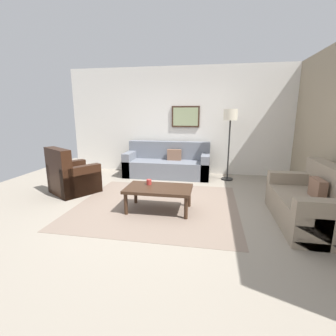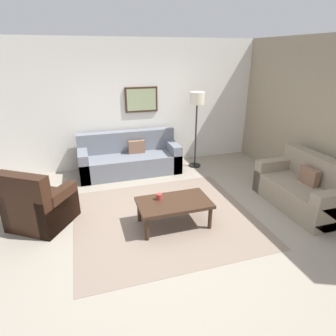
{
  "view_description": "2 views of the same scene",
  "coord_description": "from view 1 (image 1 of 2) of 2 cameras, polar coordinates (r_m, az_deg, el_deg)",
  "views": [
    {
      "loc": [
        0.93,
        -4.01,
        1.63
      ],
      "look_at": [
        0.18,
        0.11,
        0.67
      ],
      "focal_mm": 25.97,
      "sensor_mm": 36.0,
      "label": 1
    },
    {
      "loc": [
        -1.13,
        -3.81,
        2.5
      ],
      "look_at": [
        0.04,
        -0.06,
        0.89
      ],
      "focal_mm": 30.36,
      "sensor_mm": 36.0,
      "label": 2
    }
  ],
  "objects": [
    {
      "name": "rear_partition",
      "position": [
        6.68,
        2.31,
        10.94
      ],
      "size": [
        6.0,
        0.12,
        2.8
      ],
      "primitive_type": "cube",
      "color": "silver",
      "rests_on": "ground_plane"
    },
    {
      "name": "coffee_table",
      "position": [
        4.08,
        -2.21,
        -5.24
      ],
      "size": [
        1.1,
        0.64,
        0.41
      ],
      "color": "#382316",
      "rests_on": "ground_plane"
    },
    {
      "name": "couch_main",
      "position": [
        6.38,
        -0.04,
        0.88
      ],
      "size": [
        2.16,
        0.85,
        0.88
      ],
      "color": "slate",
      "rests_on": "ground_plane"
    },
    {
      "name": "framed_artwork",
      "position": [
        6.57,
        4.14,
        11.93
      ],
      "size": [
        0.73,
        0.04,
        0.55
      ],
      "color": "#382316"
    },
    {
      "name": "couch_loveseat",
      "position": [
        4.21,
        31.24,
        -7.44
      ],
      "size": [
        0.86,
        1.6,
        0.88
      ],
      "color": "gray",
      "rests_on": "ground_plane"
    },
    {
      "name": "armchair_leather",
      "position": [
        5.38,
        -21.84,
        -2.28
      ],
      "size": [
        1.11,
        1.11,
        0.95
      ],
      "color": "black",
      "rests_on": "ground_plane"
    },
    {
      "name": "ground_plane",
      "position": [
        4.43,
        -2.6,
        -8.69
      ],
      "size": [
        8.0,
        8.0,
        0.0
      ],
      "primitive_type": "plane",
      "color": "gray"
    },
    {
      "name": "lamp_standing",
      "position": [
        6.01,
        14.4,
        10.41
      ],
      "size": [
        0.32,
        0.32,
        1.71
      ],
      "color": "black",
      "rests_on": "ground_plane"
    },
    {
      "name": "cup",
      "position": [
        4.22,
        -4.48,
        -3.3
      ],
      "size": [
        0.09,
        0.09,
        0.09
      ],
      "primitive_type": "cylinder",
      "color": "#B2332D",
      "rests_on": "coffee_table"
    },
    {
      "name": "area_rug",
      "position": [
        4.43,
        -2.6,
        -8.64
      ],
      "size": [
        2.84,
        2.59,
        0.01
      ],
      "primitive_type": "cube",
      "color": "gray",
      "rests_on": "ground_plane"
    }
  ]
}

